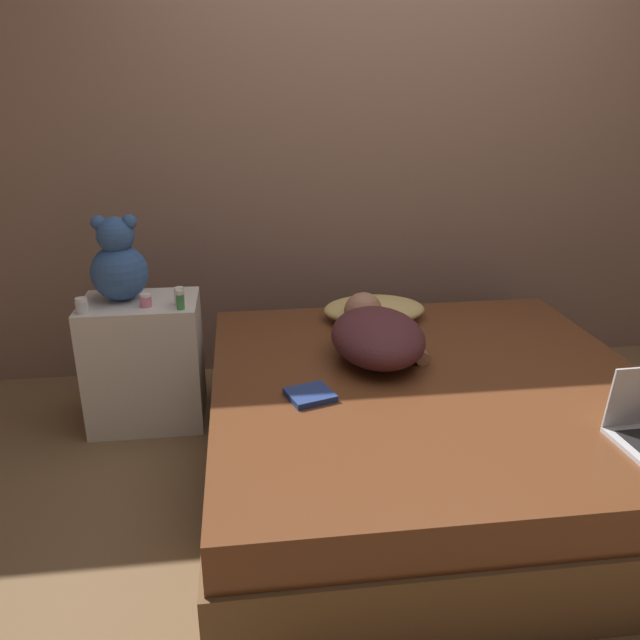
# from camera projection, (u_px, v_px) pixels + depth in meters

# --- Properties ---
(ground_plane) EXTENTS (12.00, 12.00, 0.00)m
(ground_plane) POSITION_uv_depth(u_px,v_px,m) (426.00, 471.00, 2.65)
(ground_plane) COLOR brown
(wall_back) EXTENTS (8.00, 0.06, 2.60)m
(wall_back) POSITION_uv_depth(u_px,v_px,m) (377.00, 133.00, 3.29)
(wall_back) COLOR #846656
(wall_back) RESTS_ON ground_plane
(bed) EXTENTS (1.78, 1.81, 0.44)m
(bed) POSITION_uv_depth(u_px,v_px,m) (429.00, 426.00, 2.57)
(bed) COLOR brown
(bed) RESTS_ON ground_plane
(nightstand) EXTENTS (0.53, 0.38, 0.61)m
(nightstand) POSITION_uv_depth(u_px,v_px,m) (145.00, 362.00, 2.96)
(nightstand) COLOR silver
(nightstand) RESTS_ON ground_plane
(pillow) EXTENTS (0.50, 0.36, 0.10)m
(pillow) POSITION_uv_depth(u_px,v_px,m) (374.00, 309.00, 3.09)
(pillow) COLOR tan
(pillow) RESTS_ON bed
(person_lying) EXTENTS (0.41, 0.71, 0.20)m
(person_lying) POSITION_uv_depth(u_px,v_px,m) (376.00, 334.00, 2.66)
(person_lying) COLOR #4C2328
(person_lying) RESTS_ON bed
(teddy_bear) EXTENTS (0.26, 0.26, 0.39)m
(teddy_bear) POSITION_uv_depth(u_px,v_px,m) (119.00, 264.00, 2.81)
(teddy_bear) COLOR #335693
(teddy_bear) RESTS_ON nightstand
(bottle_clear) EXTENTS (0.05, 0.05, 0.07)m
(bottle_clear) POSITION_uv_depth(u_px,v_px,m) (82.00, 306.00, 2.69)
(bottle_clear) COLOR silver
(bottle_clear) RESTS_ON nightstand
(bottle_white) EXTENTS (0.05, 0.05, 0.08)m
(bottle_white) POSITION_uv_depth(u_px,v_px,m) (179.00, 296.00, 2.79)
(bottle_white) COLOR white
(bottle_white) RESTS_ON nightstand
(bottle_green) EXTENTS (0.03, 0.03, 0.09)m
(bottle_green) POSITION_uv_depth(u_px,v_px,m) (180.00, 300.00, 2.73)
(bottle_green) COLOR #3D8E4C
(bottle_green) RESTS_ON nightstand
(bottle_pink) EXTENTS (0.05, 0.05, 0.06)m
(bottle_pink) POSITION_uv_depth(u_px,v_px,m) (146.00, 300.00, 2.77)
(bottle_pink) COLOR pink
(bottle_pink) RESTS_ON nightstand
(book) EXTENTS (0.20, 0.19, 0.02)m
(book) POSITION_uv_depth(u_px,v_px,m) (310.00, 395.00, 2.32)
(book) COLOR navy
(book) RESTS_ON bed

